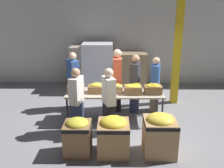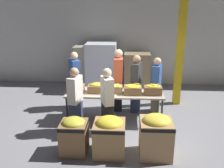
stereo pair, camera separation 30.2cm
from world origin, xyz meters
The scene contains 21 objects.
ground_plane centered at (0.00, 0.00, 0.00)m, with size 30.00×30.00×0.00m, color gray.
wall_back centered at (0.00, 3.42, 2.00)m, with size 16.00×0.08×4.00m.
sorting_table centered at (0.00, 0.00, 0.73)m, with size 2.50×0.84×0.78m.
banana_box_0 centered at (-1.00, -0.05, 0.91)m, with size 0.41×0.27×0.26m.
banana_box_1 centered at (-0.47, -0.03, 0.91)m, with size 0.43×0.30×0.26m.
banana_box_2 centered at (-0.02, -0.02, 0.90)m, with size 0.44×0.28×0.24m.
banana_box_3 centered at (0.46, -0.09, 0.91)m, with size 0.44×0.34×0.26m.
banana_box_4 centered at (0.97, -0.09, 0.92)m, with size 0.44×0.28×0.28m.
volunteer_0 centered at (0.06, 0.72, 0.89)m, with size 0.24×0.48×1.78m.
volunteer_1 centered at (-1.20, 0.79, 0.84)m, with size 0.42×0.50×1.68m.
volunteer_2 centered at (-0.88, -0.69, 0.79)m, with size 0.31×0.46×1.59m.
volunteer_3 centered at (-0.14, -0.73, 0.79)m, with size 0.35×0.47×1.59m.
volunteer_4 centered at (0.57, 0.64, 0.82)m, with size 0.34×0.48×1.64m.
volunteer_5 centered at (1.13, 0.62, 0.79)m, with size 0.32×0.47×1.58m.
donation_bin_0 centered at (-0.75, -1.60, 0.41)m, with size 0.54×0.54×0.77m.
donation_bin_1 centered at (-0.02, -1.60, 0.43)m, with size 0.63×0.63×0.81m.
donation_bin_2 centered at (0.91, -1.60, 0.47)m, with size 0.64×0.64×0.88m.
support_pillar centered at (1.86, 1.32, 2.00)m, with size 0.20×0.20×4.00m.
pallet_stack_0 centered at (0.66, 2.65, 0.66)m, with size 0.98×0.98×1.35m.
pallet_stack_1 centered at (-0.61, 2.64, 0.83)m, with size 1.15×1.15×1.69m.
pallet_stack_2 centered at (-1.16, 2.72, 0.77)m, with size 0.92×0.92×1.56m.
Camera 1 is at (0.01, -6.11, 2.90)m, focal length 40.00 mm.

